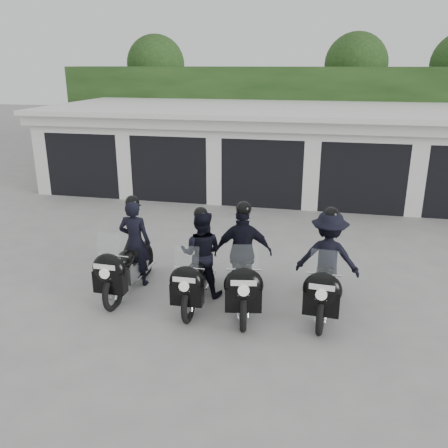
% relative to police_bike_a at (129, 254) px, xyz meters
% --- Properties ---
extents(ground, '(80.00, 80.00, 0.00)m').
position_rel_police_bike_a_xyz_m(ground, '(1.79, 0.98, -0.79)').
color(ground, gray).
rests_on(ground, ground).
extents(garage_block, '(16.40, 6.80, 2.96)m').
position_rel_police_bike_a_xyz_m(garage_block, '(1.79, 9.04, 0.63)').
color(garage_block, silver).
rests_on(garage_block, ground).
extents(background_vegetation, '(20.00, 3.90, 5.80)m').
position_rel_police_bike_a_xyz_m(background_vegetation, '(2.16, 13.90, 1.98)').
color(background_vegetation, '#1A3312').
rests_on(background_vegetation, ground).
extents(police_bike_a, '(0.72, 2.29, 1.99)m').
position_rel_police_bike_a_xyz_m(police_bike_a, '(0.00, 0.00, 0.00)').
color(police_bike_a, black).
rests_on(police_bike_a, ground).
extents(police_bike_b, '(0.87, 2.18, 1.89)m').
position_rel_police_bike_a_xyz_m(police_bike_b, '(1.48, -0.06, 0.01)').
color(police_bike_b, black).
rests_on(police_bike_b, ground).
extents(police_bike_c, '(1.22, 2.34, 2.06)m').
position_rel_police_bike_a_xyz_m(police_bike_c, '(2.34, -0.04, 0.08)').
color(police_bike_c, black).
rests_on(police_bike_c, ground).
extents(police_bike_d, '(1.24, 2.30, 2.00)m').
position_rel_police_bike_a_xyz_m(police_bike_d, '(3.90, 0.13, 0.06)').
color(police_bike_d, black).
rests_on(police_bike_d, ground).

